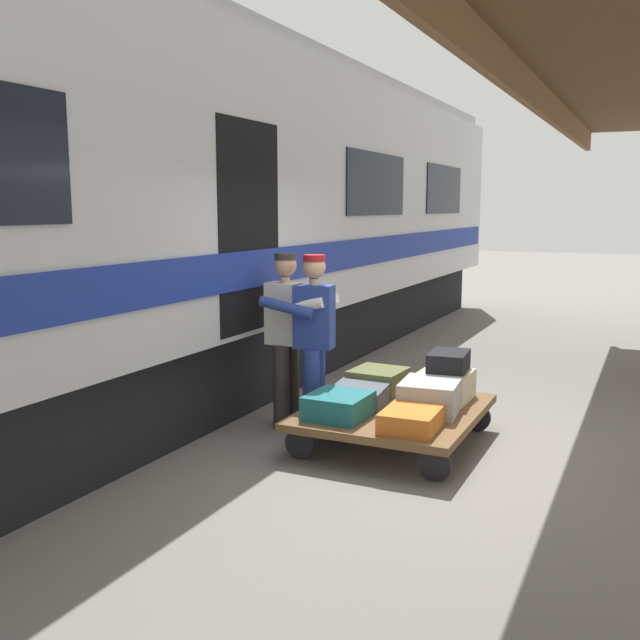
% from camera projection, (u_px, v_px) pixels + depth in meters
% --- Properties ---
extents(ground_plane, '(60.00, 60.00, 0.00)m').
position_uv_depth(ground_plane, '(444.00, 452.00, 6.35)').
color(ground_plane, slate).
extents(train_car, '(3.02, 19.35, 4.00)m').
position_uv_depth(train_car, '(125.00, 215.00, 7.48)').
color(train_car, '#B7BABF').
rests_on(train_car, ground_plane).
extents(luggage_cart, '(1.49, 1.77, 0.34)m').
position_uv_depth(luggage_cart, '(394.00, 413.00, 6.53)').
color(luggage_cart, brown).
rests_on(luggage_cart, ground_plane).
extents(suitcase_orange_carryall, '(0.46, 0.65, 0.16)m').
position_uv_depth(suitcase_orange_carryall, '(413.00, 418.00, 5.94)').
color(suitcase_orange_carryall, '#CC6B23').
rests_on(suitcase_orange_carryall, luggage_cart).
extents(suitcase_teal_softside, '(0.50, 0.54, 0.21)m').
position_uv_depth(suitcase_teal_softside, '(339.00, 406.00, 6.21)').
color(suitcase_teal_softside, '#1E666B').
rests_on(suitcase_teal_softside, luggage_cart).
extents(suitcase_cream_canvas, '(0.48, 0.53, 0.27)m').
position_uv_depth(suitcase_cream_canvas, '(445.00, 385.00, 6.80)').
color(suitcase_cream_canvas, beige).
rests_on(suitcase_cream_canvas, luggage_cart).
extents(suitcase_gray_aluminum, '(0.54, 0.59, 0.28)m').
position_uv_depth(suitcase_gray_aluminum, '(430.00, 397.00, 6.36)').
color(suitcase_gray_aluminum, '#9EA0A5').
rests_on(suitcase_gray_aluminum, luggage_cart).
extents(suitcase_olive_duffel, '(0.52, 0.53, 0.23)m').
position_uv_depth(suitcase_olive_duffel, '(378.00, 381.00, 7.08)').
color(suitcase_olive_duffel, brown).
rests_on(suitcase_olive_duffel, luggage_cart).
extents(suitcase_slate_roller, '(0.55, 0.64, 0.17)m').
position_uv_depth(suitcase_slate_roller, '(360.00, 395.00, 6.65)').
color(suitcase_slate_roller, '#4C515B').
rests_on(suitcase_slate_roller, luggage_cart).
extents(suitcase_black_hardshell, '(0.38, 0.51, 0.19)m').
position_uv_depth(suitcase_black_hardshell, '(449.00, 362.00, 6.77)').
color(suitcase_black_hardshell, black).
rests_on(suitcase_black_hardshell, suitcase_cream_canvas).
extents(porter_in_overalls, '(0.71, 0.50, 1.70)m').
position_uv_depth(porter_in_overalls, '(312.00, 337.00, 6.81)').
color(porter_in_overalls, navy).
rests_on(porter_in_overalls, ground_plane).
extents(porter_by_door, '(0.67, 0.42, 1.70)m').
position_uv_depth(porter_by_door, '(288.00, 333.00, 7.00)').
color(porter_by_door, '#332D28').
rests_on(porter_by_door, ground_plane).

